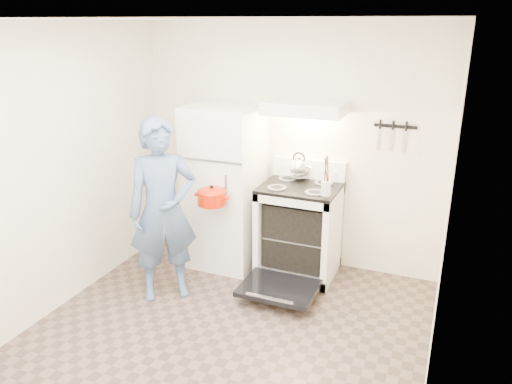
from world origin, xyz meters
TOP-DOWN VIEW (x-y plane):
  - floor at (0.00, 0.00)m, footprint 3.60×3.60m
  - back_wall at (0.00, 1.80)m, footprint 3.20×0.02m
  - refrigerator at (-0.58, 1.45)m, footprint 0.70×0.70m
  - stove_body at (0.23, 1.48)m, footprint 0.76×0.65m
  - cooktop at (0.23, 1.48)m, footprint 0.76×0.65m
  - backsplash at (0.23, 1.76)m, footprint 0.76×0.07m
  - oven_door at (0.23, 0.88)m, footprint 0.70×0.54m
  - oven_rack at (0.23, 1.48)m, footprint 0.60×0.52m
  - range_hood at (0.23, 1.55)m, footprint 0.76×0.50m
  - knife_strip at (1.05, 1.79)m, footprint 0.40×0.02m
  - pizza_stone at (0.28, 1.47)m, footprint 0.31×0.31m
  - tea_kettle at (0.15, 1.65)m, footprint 0.24×0.20m
  - utensil_jar at (0.55, 1.22)m, footprint 0.11×0.11m
  - person at (-0.79, 0.58)m, footprint 0.74×0.71m
  - dutch_oven at (-0.49, 0.97)m, footprint 0.35×0.28m

SIDE VIEW (x-z plane):
  - floor at x=0.00m, z-range 0.00..0.00m
  - oven_door at x=0.23m, z-range 0.10..0.15m
  - oven_rack at x=0.23m, z-range 0.43..0.45m
  - pizza_stone at x=0.28m, z-range 0.45..0.46m
  - stove_body at x=0.23m, z-range 0.00..0.92m
  - refrigerator at x=-0.58m, z-range 0.00..1.70m
  - person at x=-0.79m, z-range 0.00..1.71m
  - dutch_oven at x=-0.49m, z-range 0.78..1.01m
  - cooktop at x=0.23m, z-range 0.92..0.95m
  - utensil_jar at x=0.55m, z-range 0.98..1.11m
  - backsplash at x=0.23m, z-range 0.95..1.15m
  - tea_kettle at x=0.15m, z-range 0.95..1.24m
  - back_wall at x=0.00m, z-range 0.00..2.50m
  - knife_strip at x=1.05m, z-range 1.54..1.56m
  - range_hood at x=0.23m, z-range 1.65..1.77m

